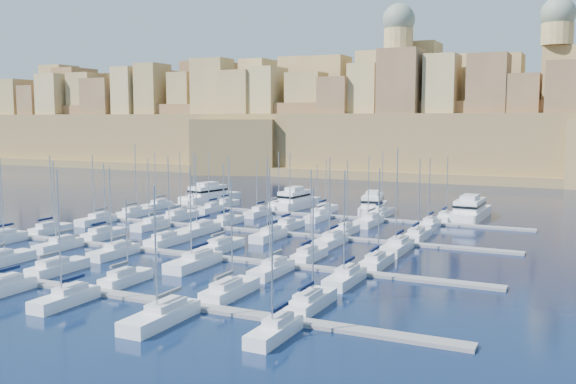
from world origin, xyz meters
The scene contains 53 objects.
ground centered at (0.00, 0.00, 0.00)m, with size 600.00×600.00×0.00m, color black.
pontoon_near centered at (0.00, -34.00, 0.20)m, with size 84.00×2.00×0.40m, color slate.
pontoon_mid_near centered at (0.00, -12.00, 0.20)m, with size 84.00×2.00×0.40m, color slate.
pontoon_mid_far centered at (0.00, 10.00, 0.20)m, with size 84.00×2.00×0.40m, color slate.
pontoon_far centered at (0.00, 32.00, 0.20)m, with size 84.00×2.00×0.40m, color slate.
sailboat_1 centered at (-23.64, -28.30, 0.76)m, with size 2.89×9.64×15.35m.
sailboat_2 centered at (-12.87, -28.57, 0.74)m, with size 2.73×9.09×13.99m.
sailboat_3 centered at (-1.00, -29.22, 0.70)m, with size 2.33×7.77×10.85m.
sailboat_4 centered at (13.49, -28.45, 0.74)m, with size 2.80×9.33×13.63m.
sailboat_5 centered at (23.73, -28.70, 0.73)m, with size 2.65×8.83×13.26m.
sailboat_9 centered at (-1.05, -39.14, 0.72)m, with size 2.55×8.51×11.51m.
sailboat_10 centered at (12.30, -39.87, 0.75)m, with size 3.00×9.99×14.23m.
sailboat_11 centered at (24.51, -38.88, 0.72)m, with size 2.39×7.96×12.03m.
sailboat_12 centered at (-36.28, -6.96, 0.74)m, with size 2.49×8.30×14.20m.
sailboat_13 centered at (-24.30, -6.75, 0.73)m, with size 2.62×8.73×13.07m.
sailboat_14 centered at (-11.28, -6.44, 0.75)m, with size 2.80×9.35×14.60m.
sailboat_15 centered at (-0.79, -6.58, 0.74)m, with size 2.72×9.08×13.71m.
sailboat_16 centered at (14.09, -6.96, 0.73)m, with size 2.49×8.29×13.38m.
sailboat_17 centered at (24.22, -6.83, 0.74)m, with size 2.57×8.56×13.87m.
sailboat_19 centered at (-24.06, -17.16, 0.74)m, with size 2.56×8.53×14.28m.
sailboat_20 centered at (-12.89, -17.35, 0.74)m, with size 2.68×8.93×13.60m.
sailboat_21 centered at (1.63, -18.02, 0.76)m, with size 3.08×10.28×14.26m.
sailboat_22 centered at (13.25, -17.31, 0.74)m, with size 2.65×8.84×14.29m.
sailboat_23 centered at (23.50, -17.40, 0.75)m, with size 2.71×9.02×14.44m.
sailboat_24 centered at (-35.46, 15.38, 0.76)m, with size 2.70×8.99×15.51m.
sailboat_25 centered at (-24.61, 15.78, 0.75)m, with size 2.94×9.81×13.83m.
sailboat_26 centered at (-12.66, 15.02, 0.73)m, with size 2.48×8.26×13.55m.
sailboat_27 centered at (0.23, 15.23, 0.74)m, with size 2.60×8.67×14.40m.
sailboat_28 centered at (11.59, 14.97, 0.73)m, with size 2.44×8.14×13.30m.
sailboat_29 centered at (24.26, 15.55, 0.74)m, with size 2.80×9.32×13.88m.
sailboat_30 centered at (-36.10, 4.57, 0.74)m, with size 2.73×9.09×13.85m.
sailboat_31 centered at (-23.08, 4.71, 0.73)m, with size 2.64×8.80×13.25m.
sailboat_32 centered at (-12.11, 3.97, 0.76)m, with size 3.09×10.31×14.44m.
sailboat_33 centered at (1.62, 4.52, 0.75)m, with size 2.76×9.20×14.36m.
sailboat_34 centered at (12.87, 4.42, 0.75)m, with size 2.82×9.40×14.46m.
sailboat_35 centered at (23.94, 4.11, 0.77)m, with size 3.01×10.03×16.32m.
sailboat_36 centered at (-35.61, 37.15, 0.73)m, with size 2.56×8.52×12.74m.
sailboat_37 centered at (-25.71, 36.64, 0.71)m, with size 2.24×7.48×11.71m.
sailboat_38 centered at (-13.01, 37.28, 0.73)m, with size 2.63×8.78×13.17m.
sailboat_39 centered at (-1.54, 37.31, 0.72)m, with size 2.65×8.84×11.88m.
sailboat_40 centered at (10.96, 37.72, 0.75)m, with size 2.90×9.68×13.89m.
sailboat_41 centered at (24.50, 37.05, 0.73)m, with size 2.50×8.32×13.11m.
sailboat_42 centered at (-38.26, 26.77, 0.73)m, with size 2.61×8.69×13.01m.
sailboat_43 centered at (-24.46, 27.25, 0.73)m, with size 2.31×7.71×13.21m.
sailboat_44 centered at (-12.48, 26.95, 0.72)m, with size 2.49×8.31×11.77m.
sailboat_45 centered at (1.20, 26.83, 0.72)m, with size 2.57×8.56×11.65m.
sailboat_46 centered at (12.20, 26.07, 0.75)m, with size 3.03×10.12×13.52m.
sailboat_47 centered at (23.65, 26.73, 0.74)m, with size 2.63×8.77×13.52m.
motor_yacht_a centered at (-33.77, 41.57, 1.73)m, with size 8.36×17.47×5.25m.
motor_yacht_b centered at (-10.24, 40.98, 1.73)m, with size 6.03×15.91×5.25m.
motor_yacht_c centered at (8.18, 40.76, 1.73)m, with size 7.36×15.70×5.25m.
motor_yacht_d centered at (28.38, 42.14, 1.73)m, with size 5.87×18.13×5.25m.
fortified_city centered at (-0.19, 155.26, 14.74)m, with size 460.00×108.95×59.52m.
Camera 1 is at (50.46, -90.46, 20.40)m, focal length 40.00 mm.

